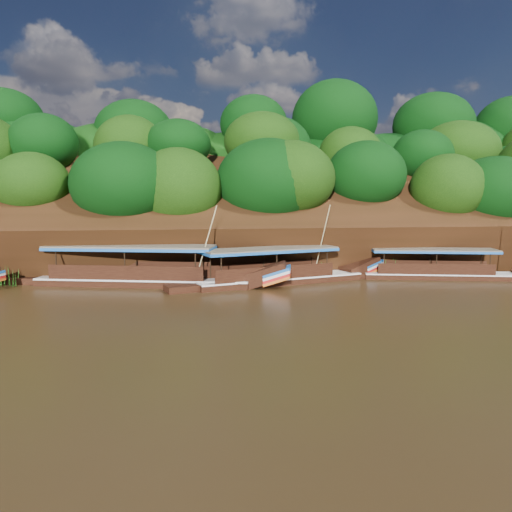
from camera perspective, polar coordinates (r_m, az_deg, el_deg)
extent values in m
plane|color=black|center=(28.25, 10.57, -5.47)|extent=(160.00, 160.00, 0.00)
cube|color=black|center=(43.12, 3.74, 3.53)|extent=(120.00, 16.12, 13.64)
cube|color=black|center=(53.20, 1.44, 0.38)|extent=(120.00, 24.00, 12.00)
ellipsoid|color=#0B420F|center=(41.27, -4.15, 3.38)|extent=(18.00, 8.00, 6.40)
ellipsoid|color=#0B420F|center=(50.02, 2.07, 10.52)|extent=(24.00, 11.00, 8.40)
cube|color=black|center=(38.96, 20.53, -2.42)|extent=(11.42, 4.51, 0.79)
cube|color=silver|center=(38.90, 20.55, -1.87)|extent=(11.43, 4.57, 0.09)
cube|color=brown|center=(38.51, 19.65, 0.70)|extent=(9.11, 4.22, 0.11)
cube|color=#1958A7|center=(38.52, 19.64, 0.54)|extent=(9.11, 4.22, 0.16)
cube|color=black|center=(34.50, 2.72, -3.14)|extent=(12.19, 5.56, 0.90)
cube|color=silver|center=(34.43, 2.72, -2.43)|extent=(12.21, 5.62, 0.10)
cube|color=black|center=(37.99, 11.82, -1.28)|extent=(3.21, 2.40, 1.70)
cube|color=#1958A7|center=(38.40, 12.74, -0.77)|extent=(1.91, 2.08, 0.62)
cube|color=red|center=(38.45, 12.72, -1.27)|extent=(1.91, 2.08, 0.62)
cube|color=brown|center=(33.82, 1.61, 0.81)|extent=(9.78, 5.13, 0.12)
cube|color=#1958A7|center=(33.84, 1.61, 0.61)|extent=(9.78, 5.13, 0.18)
cylinder|color=tan|center=(35.11, 7.57, 1.86)|extent=(0.89, 0.99, 4.89)
cube|color=black|center=(34.60, -12.66, -3.27)|extent=(14.55, 5.86, 0.98)
cube|color=silver|center=(34.53, -12.68, -2.50)|extent=(14.57, 5.93, 0.11)
cube|color=black|center=(32.84, 0.85, -2.29)|extent=(3.72, 2.58, 1.93)
cube|color=#1958A7|center=(32.72, 2.42, -1.74)|extent=(2.17, 2.25, 0.72)
cube|color=red|center=(32.78, 2.42, -2.38)|extent=(2.17, 2.25, 0.72)
cube|color=brown|center=(34.55, -14.19, 1.08)|extent=(11.61, 5.45, 0.13)
cube|color=#1958A7|center=(34.56, -14.18, 0.86)|extent=(11.61, 5.45, 0.20)
cylinder|color=tan|center=(32.87, -5.68, 1.63)|extent=(1.55, 1.09, 4.74)
cone|color=#286118|center=(37.27, -26.72, -2.04)|extent=(1.50, 1.50, 1.38)
cone|color=#286118|center=(36.33, -13.92, -1.42)|extent=(1.50, 1.50, 1.76)
cone|color=#286118|center=(36.34, -1.61, -1.47)|extent=(1.50, 1.50, 1.45)
cone|color=#286118|center=(37.57, 6.97, -1.19)|extent=(1.50, 1.50, 1.52)
cone|color=#286118|center=(38.98, 14.44, -0.86)|extent=(1.50, 1.50, 1.79)
cone|color=#286118|center=(42.88, 24.07, -0.69)|extent=(1.50, 1.50, 1.60)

